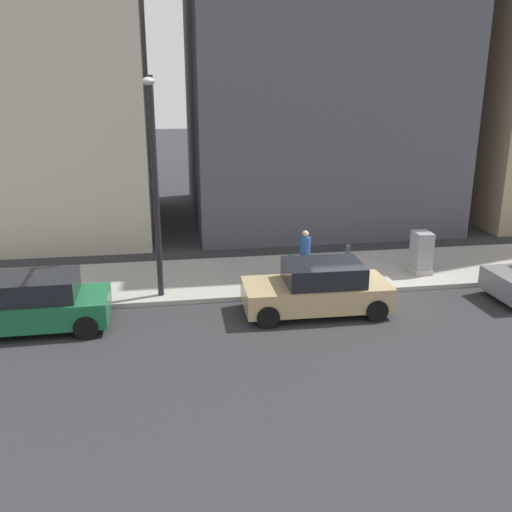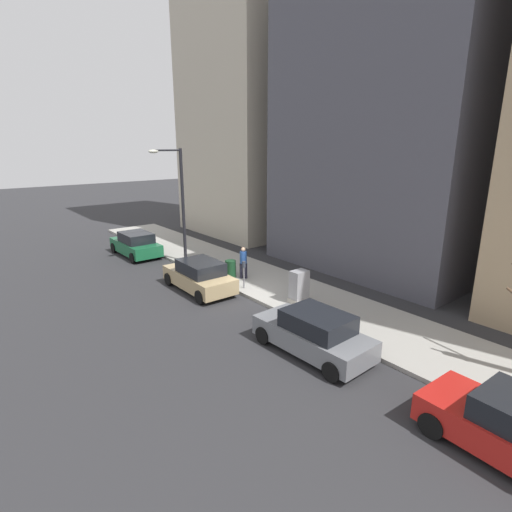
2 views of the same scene
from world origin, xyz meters
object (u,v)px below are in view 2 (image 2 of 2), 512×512
(parked_car_grey, at_px, (314,333))
(office_tower_right, at_px, (259,62))
(office_block_center, at_px, (409,102))
(pedestrian_near_meter, at_px, (243,261))
(utility_box, at_px, (299,287))
(streetlamp, at_px, (178,196))
(parked_car_tan, at_px, (199,276))
(trash_bin, at_px, (231,269))
(parking_meter, at_px, (244,272))
(parked_car_green, at_px, (136,244))

(parked_car_grey, relative_size, office_tower_right, 0.17)
(office_block_center, bearing_deg, pedestrian_near_meter, 165.64)
(utility_box, distance_m, streetlamp, 9.42)
(parked_car_grey, bearing_deg, streetlamp, 80.80)
(parked_car_tan, height_order, utility_box, utility_box)
(parked_car_tan, distance_m, trash_bin, 2.12)
(parked_car_grey, height_order, parking_meter, parked_car_grey)
(office_tower_right, bearing_deg, pedestrian_near_meter, -132.29)
(parked_car_green, relative_size, trash_bin, 4.68)
(streetlamp, bearing_deg, office_tower_right, 27.07)
(parked_car_green, height_order, pedestrian_near_meter, pedestrian_near_meter)
(office_block_center, bearing_deg, parked_car_green, 138.76)
(parked_car_tan, height_order, parking_meter, parked_car_tan)
(streetlamp, xyz_separation_m, office_block_center, (10.84, -7.24, 5.14))
(streetlamp, distance_m, office_tower_right, 14.22)
(parking_meter, relative_size, utility_box, 0.94)
(office_tower_right, bearing_deg, parked_car_green, -171.77)
(utility_box, height_order, trash_bin, utility_box)
(office_block_center, bearing_deg, office_tower_right, 94.05)
(utility_box, relative_size, streetlamp, 0.22)
(parking_meter, height_order, pedestrian_near_meter, pedestrian_near_meter)
(parked_car_green, distance_m, office_tower_right, 16.62)
(trash_bin, xyz_separation_m, office_tower_right, (9.35, 9.26, 12.19))
(utility_box, relative_size, trash_bin, 1.59)
(parking_meter, bearing_deg, pedestrian_near_meter, 53.87)
(pedestrian_near_meter, bearing_deg, parked_car_grey, 114.00)
(trash_bin, bearing_deg, office_tower_right, 44.71)
(pedestrian_near_meter, bearing_deg, office_tower_right, -88.94)
(parked_car_tan, bearing_deg, parking_meter, -39.83)
(parked_car_grey, xyz_separation_m, utility_box, (2.59, 3.33, 0.11))
(parked_car_green, xyz_separation_m, utility_box, (2.38, -12.27, 0.11))
(utility_box, distance_m, trash_bin, 4.68)
(streetlamp, bearing_deg, parked_car_grey, -97.37)
(parked_car_green, distance_m, office_block_center, 18.29)
(parked_car_green, height_order, office_block_center, office_block_center)
(pedestrian_near_meter, bearing_deg, parked_car_tan, 38.36)
(parked_car_tan, relative_size, office_block_center, 0.23)
(parked_car_tan, relative_size, utility_box, 2.95)
(utility_box, height_order, office_block_center, office_block_center)
(parked_car_tan, xyz_separation_m, trash_bin, (2.08, 0.35, -0.14))
(office_tower_right, bearing_deg, trash_bin, -135.29)
(parking_meter, distance_m, streetlamp, 6.65)
(trash_bin, bearing_deg, streetlamp, 98.44)
(streetlamp, height_order, office_block_center, office_block_center)
(parking_meter, bearing_deg, office_tower_right, 48.33)
(parked_car_grey, xyz_separation_m, streetlamp, (1.57, 12.15, 3.28))
(utility_box, bearing_deg, pedestrian_near_meter, 89.81)
(parked_car_green, xyz_separation_m, trash_bin, (1.98, -7.62, -0.14))
(parked_car_tan, distance_m, parked_car_green, 7.97)
(parked_car_green, xyz_separation_m, pedestrian_near_meter, (2.39, -8.19, 0.35))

